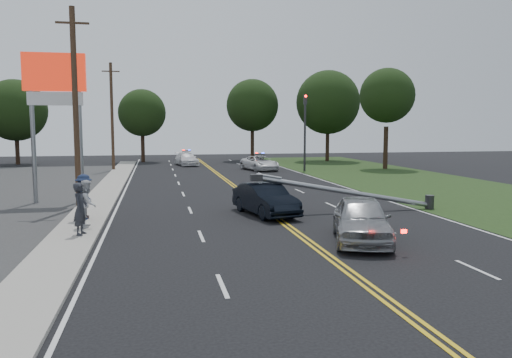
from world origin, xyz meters
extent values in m
plane|color=black|center=(0.00, 0.00, 0.00)|extent=(120.00, 120.00, 0.00)
cube|color=#9B978C|center=(-8.40, 10.00, 0.06)|extent=(1.80, 70.00, 0.12)
cube|color=#1D3213|center=(13.50, 10.00, 0.01)|extent=(12.00, 80.00, 0.01)
cube|color=gold|center=(0.00, 10.00, 0.01)|extent=(0.36, 80.00, 0.00)
cylinder|color=gray|center=(-11.70, 14.00, 3.50)|extent=(0.24, 0.24, 7.00)
cylinder|color=gray|center=(-9.30, 14.00, 3.50)|extent=(0.24, 0.24, 7.00)
cube|color=#B71F0C|center=(-10.50, 14.00, 7.00)|extent=(3.20, 0.35, 2.00)
cube|color=white|center=(-10.50, 14.00, 5.60)|extent=(2.80, 0.30, 0.70)
cylinder|color=#2D2D30|center=(8.30, 30.00, 3.50)|extent=(0.20, 0.20, 7.00)
cube|color=#2D2D30|center=(8.30, 30.00, 6.60)|extent=(0.28, 0.28, 0.90)
sphere|color=#FF0C07|center=(8.30, 29.84, 6.90)|extent=(0.22, 0.22, 0.22)
cylinder|color=#2D2D30|center=(8.10, 8.00, 0.35)|extent=(0.44, 0.44, 0.70)
cylinder|color=gray|center=(3.67, 8.00, 0.98)|extent=(8.90, 0.24, 1.80)
cube|color=#2D2D30|center=(-0.76, 8.00, 1.76)|extent=(0.55, 0.32, 0.30)
cylinder|color=#382619|center=(-9.20, 12.00, 5.00)|extent=(0.28, 0.28, 10.00)
cube|color=#382619|center=(-9.20, 12.00, 9.20)|extent=(1.60, 0.10, 0.10)
cylinder|color=#382619|center=(-9.20, 34.00, 5.00)|extent=(0.28, 0.28, 10.00)
cube|color=#382619|center=(-9.20, 34.00, 9.20)|extent=(1.60, 0.10, 0.10)
cylinder|color=black|center=(-20.10, 44.12, 1.71)|extent=(0.44, 0.44, 3.42)
sphere|color=black|center=(-20.10, 44.12, 5.89)|extent=(6.67, 6.67, 6.67)
cylinder|color=black|center=(-6.73, 45.29, 1.66)|extent=(0.44, 0.44, 3.32)
sphere|color=black|center=(-6.73, 45.29, 5.72)|extent=(5.46, 5.46, 5.46)
cylinder|color=black|center=(6.35, 45.44, 1.94)|extent=(0.44, 0.44, 3.89)
sphere|color=black|center=(6.35, 45.44, 6.70)|extent=(6.31, 6.31, 6.31)
cylinder|color=black|center=(14.97, 42.53, 2.03)|extent=(0.44, 0.44, 4.06)
sphere|color=black|center=(14.97, 42.53, 7.00)|extent=(7.56, 7.56, 7.56)
cylinder|color=black|center=(16.82, 30.86, 2.07)|extent=(0.44, 0.44, 4.14)
sphere|color=black|center=(16.82, 30.86, 7.12)|extent=(5.29, 5.29, 5.29)
imported|color=black|center=(-0.34, 8.00, 0.74)|extent=(2.54, 4.76, 1.49)
imported|color=gray|center=(1.87, 2.03, 0.81)|extent=(3.31, 5.13, 1.62)
imported|color=silver|center=(4.36, 31.54, 0.68)|extent=(3.30, 5.31, 1.37)
imported|color=silver|center=(-2.07, 38.90, 0.67)|extent=(2.63, 4.90, 1.35)
imported|color=#27282F|center=(-8.09, 4.65, 1.09)|extent=(0.61, 0.79, 1.95)
imported|color=#BCBDC2|center=(-8.03, 6.09, 1.07)|extent=(0.76, 0.95, 1.89)
imported|color=#1A2542|center=(-8.37, 7.76, 1.11)|extent=(1.00, 1.41, 1.98)
imported|color=#604F4D|center=(-8.44, 8.00, 1.04)|extent=(0.57, 1.13, 1.84)
camera|label=1|loc=(-5.34, -14.49, 4.11)|focal=35.00mm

